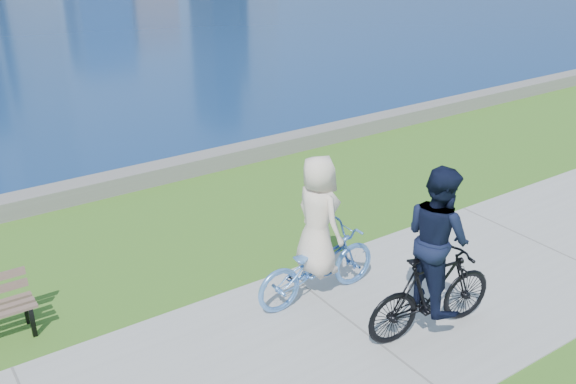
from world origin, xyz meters
name	(u,v)px	position (x,y,z in m)	size (l,w,h in m)	color
ground	(358,329)	(0.00, 0.00, 0.00)	(320.00, 320.00, 0.00)	#35651A
concrete_path	(358,328)	(0.00, 0.00, 0.01)	(80.00, 3.50, 0.02)	#9B9B96
seawall	(164,172)	(0.00, 6.20, 0.17)	(90.00, 0.50, 0.35)	slate
cyclist_woman	(317,247)	(-0.01, 0.93, 0.81)	(0.69, 1.96, 2.14)	#5D97E2
cyclist_man	(434,266)	(0.72, -0.55, 0.99)	(0.81, 1.97, 2.32)	black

